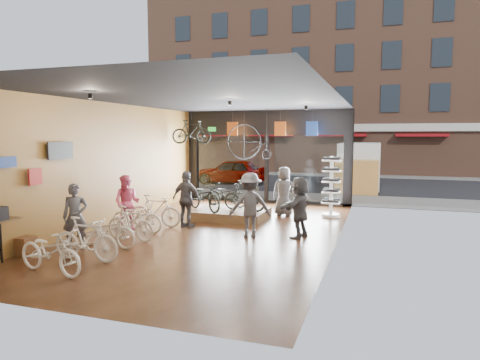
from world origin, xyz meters
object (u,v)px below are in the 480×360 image
at_px(customer_2, 187,199).
at_px(penny_farthing, 251,143).
at_px(floor_bike_4, 137,217).
at_px(display_platform, 231,214).
at_px(sunglasses_rack, 331,187).
at_px(display_bike_right, 227,195).
at_px(floor_bike_5, 155,211).
at_px(display_bike_left, 204,196).
at_px(street_car, 231,171).
at_px(box_truck, 359,167).
at_px(hung_bike, 191,132).
at_px(floor_bike_0, 50,251).
at_px(customer_5, 300,207).
at_px(display_bike_mid, 244,197).
at_px(customer_0, 75,217).
at_px(customer_1, 127,203).
at_px(customer_4, 284,191).
at_px(floor_bike_2, 107,230).
at_px(floor_bike_1, 86,239).
at_px(customer_3, 250,205).

bearing_deg(customer_2, penny_farthing, -91.23).
xyz_separation_m(floor_bike_4, display_platform, (1.91, 2.74, -0.29)).
relative_size(display_platform, sunglasses_rack, 1.15).
height_order(floor_bike_4, display_bike_right, display_bike_right).
bearing_deg(floor_bike_5, display_bike_left, -38.60).
distance_m(street_car, box_truck, 7.29).
bearing_deg(hung_bike, penny_farthing, -97.29).
height_order(floor_bike_0, display_bike_left, display_bike_left).
bearing_deg(penny_farthing, display_bike_right, -103.72).
relative_size(display_platform, customer_2, 1.39).
xyz_separation_m(box_truck, customer_5, (-1.05, -10.83, -0.35)).
bearing_deg(customer_2, display_bike_mid, -116.88).
distance_m(customer_0, sunglasses_rack, 8.29).
bearing_deg(floor_bike_5, customer_1, 131.57).
bearing_deg(customer_5, customer_1, -66.72).
xyz_separation_m(box_truck, penny_farthing, (-3.68, -6.71, 1.31)).
bearing_deg(floor_bike_5, display_bike_mid, -55.25).
bearing_deg(display_bike_right, sunglasses_rack, -66.80).
bearing_deg(floor_bike_0, display_bike_left, 3.24).
relative_size(display_platform, customer_0, 1.47).
relative_size(street_car, sunglasses_rack, 2.00).
distance_m(customer_0, customer_4, 7.07).
bearing_deg(customer_2, display_bike_left, -80.69).
relative_size(street_car, floor_bike_2, 2.48).
distance_m(floor_bike_4, customer_4, 5.16).
bearing_deg(floor_bike_5, penny_farthing, -28.72).
bearing_deg(street_car, customer_0, 4.51).
xyz_separation_m(floor_bike_1, customer_1, (-0.91, 3.05, 0.32)).
bearing_deg(floor_bike_5, floor_bike_1, 179.76).
relative_size(customer_0, sunglasses_rack, 0.78).
xyz_separation_m(display_bike_left, customer_3, (2.13, -1.86, 0.11)).
distance_m(display_bike_right, hung_bike, 3.37).
distance_m(street_car, floor_bike_2, 14.49).
bearing_deg(customer_0, customer_5, -3.22).
xyz_separation_m(box_truck, floor_bike_0, (-5.26, -15.50, -0.73)).
height_order(floor_bike_5, customer_2, customer_2).
height_order(customer_1, customer_2, customer_2).
height_order(customer_1, hung_bike, hung_bike).
bearing_deg(hung_bike, box_truck, -51.31).
xyz_separation_m(display_bike_left, customer_1, (-1.57, -2.13, 0.03)).
bearing_deg(floor_bike_2, display_bike_right, -11.16).
bearing_deg(floor_bike_2, customer_5, -55.94).
xyz_separation_m(floor_bike_0, floor_bike_5, (-0.22, 4.61, 0.03)).
bearing_deg(floor_bike_4, street_car, 11.44).
xyz_separation_m(floor_bike_4, display_bike_right, (1.57, 3.32, 0.28)).
height_order(floor_bike_0, customer_2, customer_2).
relative_size(display_bike_left, display_bike_right, 1.14).
distance_m(sunglasses_rack, hung_bike, 5.91).
xyz_separation_m(street_car, penny_farthing, (3.53, -7.71, 1.79)).
distance_m(box_truck, display_bike_left, 10.40).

